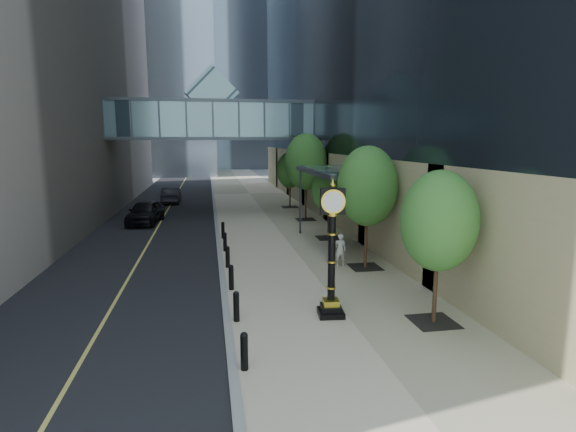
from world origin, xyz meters
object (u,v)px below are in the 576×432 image
Objects in this scene: car_far at (171,195)px; pedestrian at (340,250)px; street_clock at (332,259)px; car_near at (145,212)px.

pedestrian is at bearing 112.19° from car_far.
street_clock is at bearing 104.62° from car_far.
street_clock reaches higher than pedestrian.
car_near is 1.10× the size of car_far.
street_clock is 0.92× the size of car_near.
pedestrian is 25.84m from car_far.
car_far is (-7.45, 29.85, -1.26)m from street_clock.
car_near is at bearing 119.76° from street_clock.
street_clock is at bearing -59.37° from car_near.
car_far is at bearing 91.50° from car_near.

